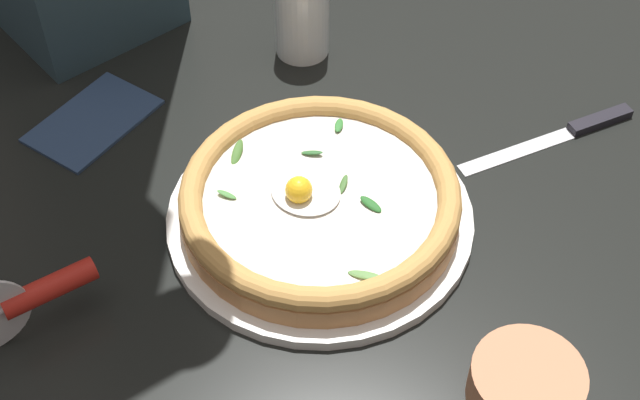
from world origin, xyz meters
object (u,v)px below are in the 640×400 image
(pizza, at_px, (320,200))
(side_bowl, at_px, (526,385))
(table_knife, at_px, (573,130))
(pizza_cutter, at_px, (24,300))
(drinking_glass, at_px, (302,20))
(folded_napkin, at_px, (92,120))

(pizza, relative_size, side_bowl, 2.87)
(side_bowl, xyz_separation_m, table_knife, (-0.08, 0.34, -0.02))
(pizza, bearing_deg, pizza_cutter, -122.56)
(drinking_glass, bearing_deg, pizza, -54.64)
(pizza, bearing_deg, drinking_glass, 125.36)
(folded_napkin, bearing_deg, pizza_cutter, -60.02)
(side_bowl, xyz_separation_m, pizza_cutter, (-0.41, -0.16, 0.02))
(pizza, relative_size, table_knife, 1.46)
(pizza, xyz_separation_m, drinking_glass, (-0.16, 0.23, 0.01))
(table_knife, bearing_deg, side_bowl, -76.88)
(pizza, height_order, side_bowl, pizza)
(pizza, distance_m, drinking_glass, 0.28)
(table_knife, distance_m, drinking_glass, 0.34)
(pizza, height_order, table_knife, pizza)
(folded_napkin, bearing_deg, side_bowl, -7.92)
(pizza, height_order, pizza_cutter, pizza_cutter)
(drinking_glass, bearing_deg, folded_napkin, -119.94)
(side_bowl, distance_m, table_knife, 0.35)
(side_bowl, xyz_separation_m, drinking_glass, (-0.41, 0.31, 0.02))
(pizza, bearing_deg, side_bowl, -18.09)
(pizza, xyz_separation_m, side_bowl, (0.25, -0.08, -0.01))
(side_bowl, bearing_deg, folded_napkin, 172.08)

